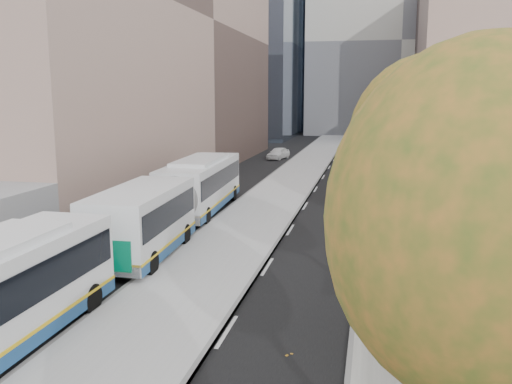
# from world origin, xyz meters

# --- Properties ---
(bus_platform) EXTENTS (4.25, 150.00, 0.15)m
(bus_platform) POSITION_xyz_m (-3.88, 35.00, 0.07)
(bus_platform) COLOR #ABABAB
(bus_platform) RESTS_ON ground
(sidewalk) EXTENTS (4.75, 150.00, 0.08)m
(sidewalk) POSITION_xyz_m (4.12, 35.00, 0.04)
(sidewalk) COLOR gray
(sidewalk) RESTS_ON ground
(building_tan) EXTENTS (18.00, 92.00, 8.00)m
(building_tan) POSITION_xyz_m (15.50, 64.00, 4.00)
(building_tan) COLOR gray
(building_tan) RESTS_ON ground
(building_midrise) EXTENTS (24.00, 46.00, 25.00)m
(building_midrise) POSITION_xyz_m (-22.50, 41.00, 12.50)
(building_midrise) COLOR gray
(building_midrise) RESTS_ON ground
(building_far_block) EXTENTS (30.00, 18.00, 30.00)m
(building_far_block) POSITION_xyz_m (6.00, 96.00, 15.00)
(building_far_block) COLOR #A3A096
(building_far_block) RESTS_ON ground
(tree_b) EXTENTS (4.00, 4.00, 6.97)m
(tree_b) POSITION_xyz_m (3.60, 5.00, 5.04)
(tree_b) COLOR black
(tree_b) RESTS_ON sidewalk
(tree_c) EXTENTS (4.20, 4.20, 7.28)m
(tree_c) POSITION_xyz_m (3.60, 13.00, 5.25)
(tree_c) COLOR black
(tree_c) RESTS_ON sidewalk
(bus_far) EXTENTS (3.36, 17.44, 2.89)m
(bus_far) POSITION_xyz_m (-7.11, 23.36, 1.58)
(bus_far) COLOR silver
(bus_far) RESTS_ON ground
(distant_car) EXTENTS (2.23, 3.86, 1.24)m
(distant_car) POSITION_xyz_m (-7.42, 53.61, 0.62)
(distant_car) COLOR silver
(distant_car) RESTS_ON ground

